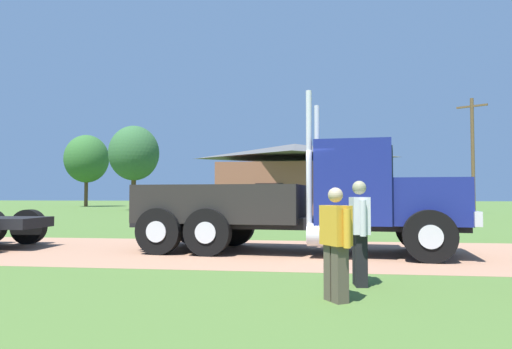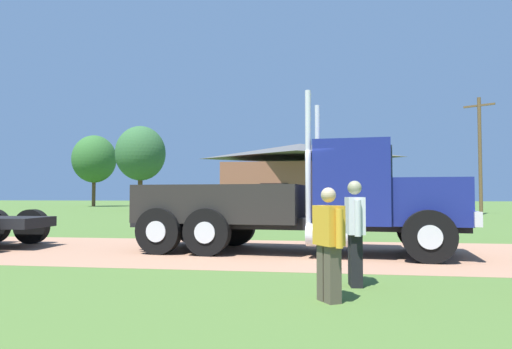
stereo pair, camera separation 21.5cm
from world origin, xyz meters
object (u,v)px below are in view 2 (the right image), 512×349
truck_foreground_white (302,202)px  visitor_standing_near (329,240)px  visitor_walking_mid (355,228)px  shed_building (300,181)px  utility_pole_near (480,152)px

truck_foreground_white → visitor_standing_near: (0.65, -5.40, -0.44)m
visitor_walking_mid → shed_building: shed_building is taller
truck_foreground_white → visitor_walking_mid: (1.07, -4.23, -0.35)m
truck_foreground_white → visitor_standing_near: bearing=-83.2°
utility_pole_near → truck_foreground_white: bearing=-115.5°
visitor_standing_near → utility_pole_near: 32.41m
truck_foreground_white → visitor_walking_mid: 4.37m
utility_pole_near → visitor_walking_mid: bearing=-110.3°
visitor_standing_near → shed_building: (-1.94, 27.53, 1.65)m
visitor_standing_near → utility_pole_near: bearing=69.7°
visitor_walking_mid → shed_building: 26.51m
visitor_standing_near → shed_building: shed_building is taller
visitor_standing_near → shed_building: bearing=94.0°
visitor_walking_mid → utility_pole_near: size_ratio=0.19×
utility_pole_near → visitor_standing_near: bearing=-110.3°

